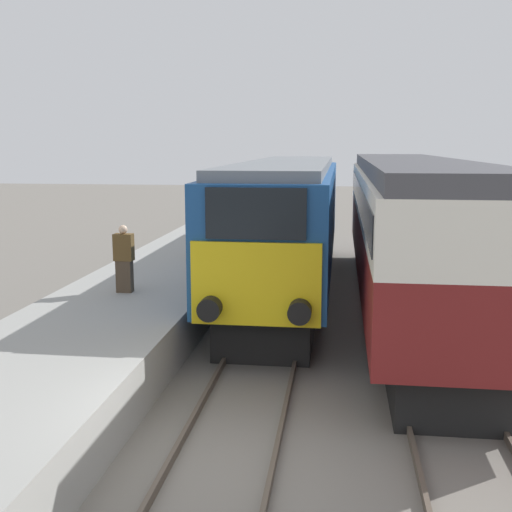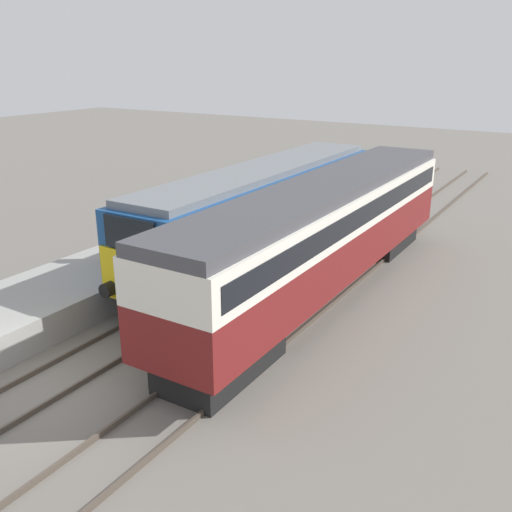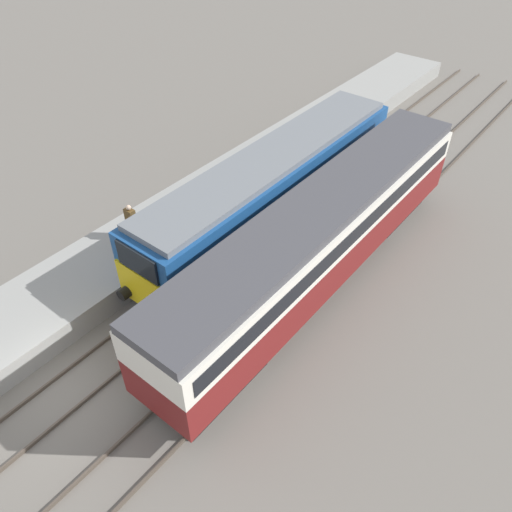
% 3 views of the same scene
% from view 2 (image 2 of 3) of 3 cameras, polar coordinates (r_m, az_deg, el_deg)
% --- Properties ---
extents(ground_plane, '(120.00, 120.00, 0.00)m').
position_cam_2_polar(ground_plane, '(15.59, -21.04, -12.53)').
color(ground_plane, slate).
extents(platform_left, '(3.50, 50.00, 0.99)m').
position_cam_2_polar(platform_left, '(22.47, -10.47, -0.19)').
color(platform_left, gray).
rests_on(platform_left, ground_plane).
extents(rails_near_track, '(1.51, 60.00, 0.14)m').
position_cam_2_polar(rails_near_track, '(18.52, -8.88, -5.89)').
color(rails_near_track, '#4C4238').
rests_on(rails_near_track, ground_plane).
extents(rails_far_track, '(1.50, 60.00, 0.14)m').
position_cam_2_polar(rails_far_track, '(16.71, 0.18, -8.58)').
color(rails_far_track, '#4C4238').
rests_on(rails_far_track, ground_plane).
extents(locomotive, '(2.70, 15.02, 3.92)m').
position_cam_2_polar(locomotive, '(22.32, 0.66, 4.58)').
color(locomotive, black).
rests_on(locomotive, ground_plane).
extents(passenger_carriage, '(2.75, 16.69, 4.02)m').
position_cam_2_polar(passenger_carriage, '(19.37, 6.87, 2.81)').
color(passenger_carriage, black).
rests_on(passenger_carriage, ground_plane).
extents(person_on_platform, '(0.44, 0.26, 1.58)m').
position_cam_2_polar(person_on_platform, '(20.81, -14.50, 1.62)').
color(person_on_platform, '#473828').
rests_on(person_on_platform, platform_left).
extents(luggage_crate, '(0.70, 0.56, 0.60)m').
position_cam_2_polar(luggage_crate, '(24.24, -4.21, 3.52)').
color(luggage_crate, '#4C4C51').
rests_on(luggage_crate, platform_left).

